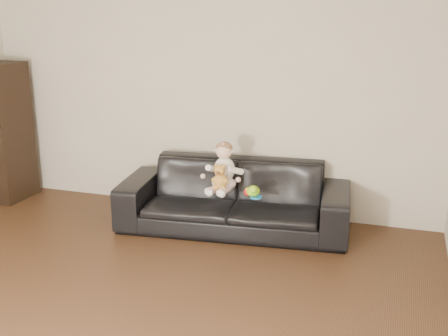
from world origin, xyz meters
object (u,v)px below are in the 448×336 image
(teddy_bear, at_px, (220,177))
(toy_blue_disc, at_px, (256,197))
(baby, at_px, (224,169))
(toy_green, at_px, (253,191))
(cabinet, at_px, (5,132))
(sofa, at_px, (234,197))
(toy_rattle, at_px, (248,192))

(teddy_bear, height_order, toy_blue_disc, teddy_bear)
(baby, distance_m, toy_green, 0.37)
(cabinet, height_order, teddy_bear, cabinet)
(sofa, relative_size, toy_rattle, 32.09)
(teddy_bear, bearing_deg, toy_green, 33.30)
(toy_blue_disc, bearing_deg, baby, 160.17)
(toy_green, bearing_deg, sofa, 139.30)
(cabinet, xyz_separation_m, teddy_bear, (2.69, -0.37, -0.17))
(sofa, height_order, teddy_bear, teddy_bear)
(sofa, xyz_separation_m, toy_rattle, (0.20, -0.22, 0.14))
(toy_blue_disc, bearing_deg, toy_rattle, 161.55)
(cabinet, bearing_deg, toy_rattle, -3.60)
(baby, bearing_deg, cabinet, -168.07)
(sofa, relative_size, toy_blue_disc, 19.91)
(baby, distance_m, teddy_bear, 0.15)
(sofa, bearing_deg, teddy_bear, -108.22)
(baby, xyz_separation_m, toy_blue_disc, (0.36, -0.13, -0.20))
(sofa, bearing_deg, cabinet, 172.33)
(baby, relative_size, teddy_bear, 1.92)
(baby, height_order, toy_rattle, baby)
(teddy_bear, xyz_separation_m, toy_rattle, (0.26, 0.05, -0.14))
(baby, xyz_separation_m, toy_rattle, (0.27, -0.10, -0.18))
(teddy_bear, xyz_separation_m, toy_blue_disc, (0.35, 0.02, -0.17))
(teddy_bear, bearing_deg, baby, 117.88)
(sofa, xyz_separation_m, baby, (-0.07, -0.12, 0.32))
(teddy_bear, bearing_deg, sofa, 101.33)
(cabinet, relative_size, teddy_bear, 6.28)
(cabinet, bearing_deg, sofa, 0.55)
(toy_rattle, bearing_deg, teddy_bear, -169.83)
(baby, bearing_deg, teddy_bear, -69.41)
(teddy_bear, height_order, toy_green, teddy_bear)
(toy_blue_disc, bearing_deg, sofa, 138.98)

